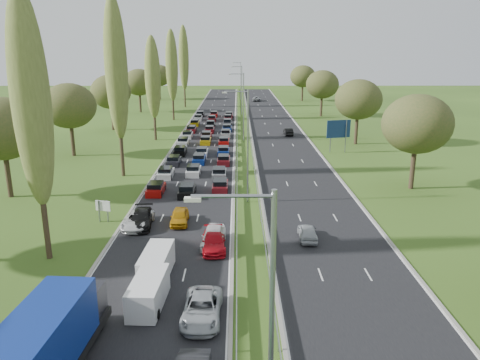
{
  "coord_description": "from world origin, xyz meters",
  "views": [
    {
      "loc": [
        3.42,
        -5.08,
        15.96
      ],
      "look_at": [
        3.7,
        46.44,
        1.5
      ],
      "focal_mm": 35.0,
      "sensor_mm": 36.0,
      "label": 1
    }
  ],
  "objects": [
    {
      "name": "woodland_right",
      "position": [
        24.0,
        66.67,
        7.68
      ],
      "size": [
        8.0,
        153.0,
        11.1
      ],
      "color": "#2D2116",
      "rests_on": "ground"
    },
    {
      "name": "far_car_2",
      "position": [
        9.55,
        144.86,
        0.77
      ],
      "size": [
        2.76,
        5.54,
        1.51
      ],
      "primitive_type": "imported",
      "rotation": [
        0.0,
        0.0,
        3.09
      ],
      "color": "gray",
      "rests_on": "far_carriageway"
    },
    {
      "name": "far_car_0",
      "position": [
        9.48,
        32.61,
        0.67
      ],
      "size": [
        1.68,
        3.89,
        1.31
      ],
      "primitive_type": "imported",
      "rotation": [
        0.0,
        0.0,
        3.1
      ],
      "color": "#A2A7AC",
      "rests_on": "far_carriageway"
    },
    {
      "name": "lamp_columns",
      "position": [
        4.5,
        78.0,
        6.0
      ],
      "size": [
        0.18,
        140.18,
        12.0
      ],
      "color": "gray",
      "rests_on": "ground"
    },
    {
      "name": "near_car_10",
      "position": [
        1.24,
        20.23,
        0.72
      ],
      "size": [
        2.41,
        5.06,
        1.39
      ],
      "primitive_type": "imported",
      "rotation": [
        0.0,
        0.0,
        -0.02
      ],
      "color": "#9FA4A8",
      "rests_on": "near_carriageway"
    },
    {
      "name": "white_van_front",
      "position": [
        -2.47,
        26.18,
        0.98
      ],
      "size": [
        1.87,
        4.76,
        1.91
      ],
      "rotation": [
        0.0,
        0.0,
        -0.05
      ],
      "color": "silver",
      "rests_on": "near_carriageway"
    },
    {
      "name": "white_van_rear",
      "position": [
        -2.29,
        21.97,
        0.98
      ],
      "size": [
        1.87,
        4.76,
        1.91
      ],
      "rotation": [
        0.0,
        0.0,
        -0.05
      ],
      "color": "white",
      "rests_on": "near_carriageway"
    },
    {
      "name": "traffic_queue_fill",
      "position": [
        -2.25,
        77.62,
        0.44
      ],
      "size": [
        9.11,
        68.22,
        0.8
      ],
      "color": "#A50C0A",
      "rests_on": "ground"
    },
    {
      "name": "near_car_8",
      "position": [
        -2.07,
        36.52,
        0.71
      ],
      "size": [
        1.77,
        4.09,
        1.38
      ],
      "primitive_type": "imported",
      "rotation": [
        0.0,
        0.0,
        0.04
      ],
      "color": "#B67C0C",
      "rests_on": "near_carriageway"
    },
    {
      "name": "info_sign",
      "position": [
        -9.4,
        37.08,
        1.37
      ],
      "size": [
        1.48,
        0.47,
        2.1
      ],
      "color": "gray",
      "rests_on": "ground"
    },
    {
      "name": "near_car_3",
      "position": [
        -5.57,
        35.85,
        0.75
      ],
      "size": [
        2.37,
        5.13,
        1.45
      ],
      "primitive_type": "imported",
      "rotation": [
        0.0,
        0.0,
        0.07
      ],
      "color": "black",
      "rests_on": "near_carriageway"
    },
    {
      "name": "near_car_2",
      "position": [
        -5.85,
        35.61,
        0.69
      ],
      "size": [
        2.59,
        5.0,
        1.35
      ],
      "primitive_type": "imported",
      "rotation": [
        0.0,
        0.0,
        -0.07
      ],
      "color": "silver",
      "rests_on": "near_carriageway"
    },
    {
      "name": "near_car_12",
      "position": [
        1.38,
        31.47,
        0.8
      ],
      "size": [
        2.18,
        4.69,
        1.55
      ],
      "primitive_type": "imported",
      "rotation": [
        0.0,
        0.0,
        -0.08
      ],
      "color": "white",
      "rests_on": "near_carriageway"
    },
    {
      "name": "central_reservation",
      "position": [
        4.5,
        82.5,
        0.55
      ],
      "size": [
        2.36,
        215.0,
        0.32
      ],
      "color": "gray",
      "rests_on": "ground"
    },
    {
      "name": "far_car_1",
      "position": [
        13.14,
        83.57,
        0.71
      ],
      "size": [
        1.64,
        4.25,
        1.38
      ],
      "primitive_type": "imported",
      "rotation": [
        0.0,
        0.0,
        3.19
      ],
      "color": "black",
      "rests_on": "far_carriageway"
    },
    {
      "name": "near_car_1",
      "position": [
        -5.7,
        15.68,
        0.67
      ],
      "size": [
        1.52,
        4.01,
        1.31
      ],
      "primitive_type": "imported",
      "rotation": [
        0.0,
        0.0,
        0.04
      ],
      "color": "#A71E0A",
      "rests_on": "near_carriageway"
    },
    {
      "name": "direction_sign",
      "position": [
        19.4,
        68.03,
        3.57
      ],
      "size": [
        3.9,
        1.08,
        5.2
      ],
      "color": "gray",
      "rests_on": "ground"
    },
    {
      "name": "blue_lorry",
      "position": [
        -5.85,
        15.24,
        2.1
      ],
      "size": [
        2.68,
        9.64,
        4.07
      ],
      "rotation": [
        0.0,
        0.0,
        -0.07
      ],
      "color": "black",
      "rests_on": "near_carriageway"
    },
    {
      "name": "far_carriageway",
      "position": [
        11.25,
        82.5,
        0.0
      ],
      "size": [
        10.5,
        215.0,
        0.04
      ],
      "primitive_type": "cube",
      "color": "black",
      "rests_on": "ground"
    },
    {
      "name": "poplar_row",
      "position": [
        -11.5,
        68.17,
        12.39
      ],
      "size": [
        2.8,
        127.8,
        22.44
      ],
      "color": "#2D2116",
      "rests_on": "ground"
    },
    {
      "name": "near_carriageway",
      "position": [
        -2.25,
        82.5,
        0.0
      ],
      "size": [
        10.5,
        215.0,
        0.04
      ],
      "primitive_type": "cube",
      "color": "black",
      "rests_on": "ground"
    },
    {
      "name": "woodland_left",
      "position": [
        -22.0,
        62.63,
        7.68
      ],
      "size": [
        8.0,
        166.0,
        11.1
      ],
      "color": "#2D2116",
      "rests_on": "ground"
    },
    {
      "name": "near_car_11",
      "position": [
        1.45,
        30.62,
        0.69
      ],
      "size": [
        2.19,
        4.76,
        1.35
      ],
      "primitive_type": "imported",
      "rotation": [
        0.0,
        0.0,
        0.07
      ],
      "color": "#B00A15",
      "rests_on": "near_carriageway"
    },
    {
      "name": "ground",
      "position": [
        4.5,
        80.0,
        0.0
      ],
      "size": [
        260.0,
        260.0,
        0.0
      ],
      "primitive_type": "plane",
      "color": "#2E4917",
      "rests_on": "ground"
    }
  ]
}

